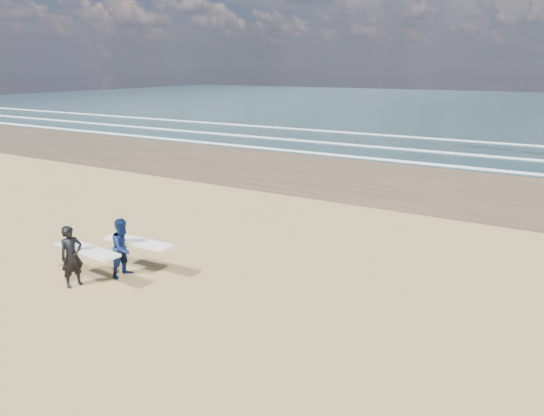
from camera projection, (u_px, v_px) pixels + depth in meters
The scene contains 2 objects.
surfer_near at pixel (74, 255), 13.00m from camera, with size 2.23×1.03×1.71m.
surfer_far at pixel (125, 247), 13.64m from camera, with size 2.22×1.07×1.70m.
Camera 1 is at (11.13, -7.06, 5.75)m, focal length 32.00 mm.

